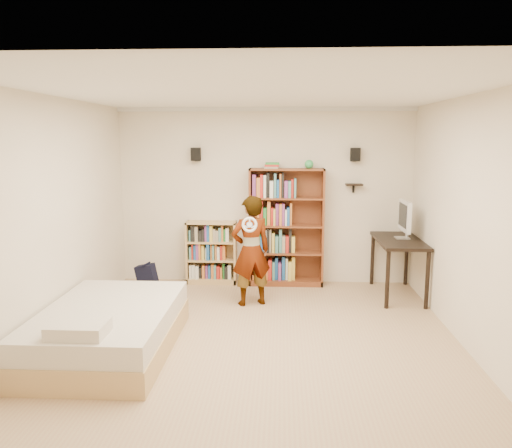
{
  "coord_description": "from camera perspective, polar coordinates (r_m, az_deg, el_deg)",
  "views": [
    {
      "loc": [
        0.26,
        -5.17,
        2.25
      ],
      "look_at": [
        -0.04,
        0.6,
        1.24
      ],
      "focal_mm": 35.0,
      "sensor_mm": 36.0,
      "label": 1
    }
  ],
  "objects": [
    {
      "name": "navy_bag",
      "position": [
        7.6,
        -12.32,
        -5.97
      ],
      "size": [
        0.34,
        0.25,
        0.41
      ],
      "primitive_type": null,
      "rotation": [
        0.0,
        0.0,
        -0.19
      ],
      "color": "black",
      "rests_on": "ground"
    },
    {
      "name": "daybed",
      "position": [
        5.62,
        -16.48,
        -10.84
      ],
      "size": [
        1.32,
        2.04,
        0.6
      ],
      "primitive_type": null,
      "color": "beige",
      "rests_on": "ground"
    },
    {
      "name": "imac",
      "position": [
        7.37,
        16.45,
        0.47
      ],
      "size": [
        0.14,
        0.55,
        0.54
      ],
      "primitive_type": null,
      "rotation": [
        0.0,
        0.0,
        -0.06
      ],
      "color": "silver",
      "rests_on": "computer_desk"
    },
    {
      "name": "room_shell",
      "position": [
        5.2,
        0.13,
        4.48
      ],
      "size": [
        4.52,
        5.02,
        2.71
      ],
      "color": "silver",
      "rests_on": "ground"
    },
    {
      "name": "crown_molding",
      "position": [
        5.2,
        0.13,
        14.5
      ],
      "size": [
        4.5,
        5.0,
        0.06
      ],
      "color": "silver",
      "rests_on": "room_shell"
    },
    {
      "name": "tall_bookshelf",
      "position": [
        7.63,
        3.47,
        -0.39
      ],
      "size": [
        1.13,
        0.33,
        1.79
      ],
      "primitive_type": null,
      "color": "brown",
      "rests_on": "ground"
    },
    {
      "name": "ground",
      "position": [
        5.65,
        0.12,
        -13.62
      ],
      "size": [
        4.5,
        5.0,
        0.01
      ],
      "primitive_type": "cube",
      "color": "tan",
      "rests_on": "ground"
    },
    {
      "name": "speaker_right",
      "position": [
        7.66,
        11.28,
        7.79
      ],
      "size": [
        0.14,
        0.12,
        0.2
      ],
      "primitive_type": "cube",
      "color": "black",
      "rests_on": "room_shell"
    },
    {
      "name": "computer_desk",
      "position": [
        7.44,
        15.89,
        -4.81
      ],
      "size": [
        0.61,
        1.21,
        0.83
      ],
      "primitive_type": null,
      "color": "black",
      "rests_on": "ground"
    },
    {
      "name": "speaker_left",
      "position": [
        7.69,
        -6.89,
        7.92
      ],
      "size": [
        0.14,
        0.12,
        0.2
      ],
      "primitive_type": "cube",
      "color": "black",
      "rests_on": "room_shell"
    },
    {
      "name": "low_bookshelf",
      "position": [
        7.81,
        -5.1,
        -3.26
      ],
      "size": [
        0.78,
        0.29,
        0.97
      ],
      "primitive_type": null,
      "color": "tan",
      "rests_on": "ground"
    },
    {
      "name": "person",
      "position": [
        6.71,
        -0.58,
        -3.08
      ],
      "size": [
        0.64,
        0.54,
        1.5
      ],
      "primitive_type": "imported",
      "rotation": [
        0.0,
        0.0,
        3.53
      ],
      "color": "black",
      "rests_on": "ground"
    },
    {
      "name": "wii_wheel",
      "position": [
        6.35,
        -0.74,
        -0.08
      ],
      "size": [
        0.2,
        0.08,
        0.2
      ],
      "primitive_type": "torus",
      "rotation": [
        1.36,
        0.0,
        0.0
      ],
      "color": "silver",
      "rests_on": "person"
    },
    {
      "name": "wall_shelf",
      "position": [
        7.69,
        11.16,
        4.45
      ],
      "size": [
        0.25,
        0.16,
        0.02
      ],
      "primitive_type": "cube",
      "color": "black",
      "rests_on": "room_shell"
    }
  ]
}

